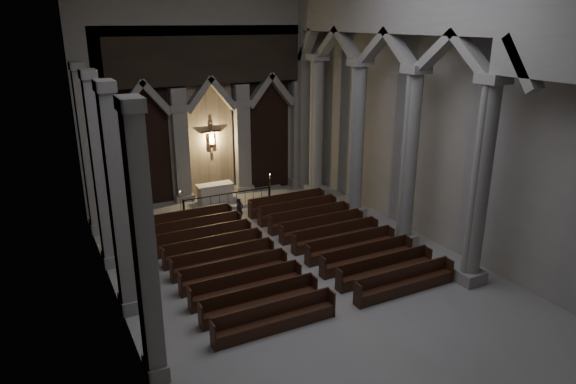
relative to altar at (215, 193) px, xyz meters
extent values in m
plane|color=gray|center=(0.31, -10.61, -0.66)|extent=(24.00, 24.00, 0.00)
cube|color=#98958E|center=(0.31, 1.39, 5.34)|extent=(14.00, 0.10, 12.00)
cube|color=#98958E|center=(-6.69, -10.61, 5.34)|extent=(0.10, 24.00, 12.00)
cube|color=#98958E|center=(7.31, -10.61, 5.34)|extent=(0.10, 24.00, 12.00)
cube|color=gray|center=(-5.09, 0.89, 2.54)|extent=(0.80, 0.50, 6.40)
cube|color=gray|center=(-5.09, 0.89, -0.41)|extent=(1.05, 0.70, 0.50)
cube|color=gray|center=(-5.09, 0.89, 4.69)|extent=(1.00, 0.65, 0.35)
cube|color=gray|center=(-1.49, 0.89, 2.54)|extent=(0.80, 0.50, 6.40)
cube|color=gray|center=(-1.49, 0.89, -0.41)|extent=(1.05, 0.70, 0.50)
cube|color=gray|center=(-1.49, 0.89, 4.69)|extent=(1.00, 0.65, 0.35)
cube|color=gray|center=(2.11, 0.89, 2.54)|extent=(0.80, 0.50, 6.40)
cube|color=gray|center=(2.11, 0.89, -0.41)|extent=(1.05, 0.70, 0.50)
cube|color=gray|center=(2.11, 0.89, 4.69)|extent=(1.00, 0.65, 0.35)
cube|color=gray|center=(5.71, 0.89, 2.54)|extent=(0.80, 0.50, 6.40)
cube|color=gray|center=(5.71, 0.89, -0.41)|extent=(1.05, 0.70, 0.50)
cube|color=gray|center=(5.71, 0.89, 4.69)|extent=(1.00, 0.65, 0.35)
cube|color=black|center=(-3.29, 1.24, 2.84)|extent=(2.60, 0.15, 7.00)
cube|color=tan|center=(0.31, 1.24, 2.84)|extent=(2.60, 0.15, 7.00)
cube|color=black|center=(3.91, 1.24, 2.84)|extent=(2.60, 0.15, 7.00)
cube|color=black|center=(0.31, 0.89, 7.34)|extent=(12.00, 0.50, 3.00)
cube|color=gray|center=(-5.89, 0.89, 3.84)|extent=(1.60, 0.50, 9.00)
cube|color=gray|center=(6.51, 0.89, 3.84)|extent=(1.60, 0.50, 9.00)
cube|color=gray|center=(0.31, 0.89, 9.84)|extent=(14.00, 0.50, 3.00)
plane|color=#FFC472|center=(0.31, 1.21, 2.84)|extent=(1.50, 0.00, 1.50)
cube|color=#502D1B|center=(0.31, 1.12, 2.84)|extent=(0.13, 0.08, 1.80)
cube|color=#502D1B|center=(0.31, 1.12, 3.19)|extent=(1.10, 0.08, 0.13)
cube|color=tan|center=(0.31, 1.06, 2.79)|extent=(0.26, 0.10, 0.60)
sphere|color=tan|center=(0.31, 1.06, 3.19)|extent=(0.17, 0.17, 0.17)
cylinder|color=tan|center=(0.05, 1.06, 3.16)|extent=(0.45, 0.08, 0.08)
cylinder|color=tan|center=(0.57, 1.06, 3.16)|extent=(0.45, 0.08, 0.08)
cube|color=gray|center=(5.81, -1.11, -0.41)|extent=(1.00, 1.00, 0.50)
cylinder|color=gray|center=(5.81, -1.11, 3.34)|extent=(0.70, 0.70, 7.50)
cube|color=gray|center=(5.81, -1.11, 7.19)|extent=(0.95, 0.95, 0.35)
cube|color=gray|center=(5.81, -5.11, -0.41)|extent=(1.00, 1.00, 0.50)
cylinder|color=gray|center=(5.81, -5.11, 3.34)|extent=(0.70, 0.70, 7.50)
cube|color=gray|center=(5.81, -5.11, 7.19)|extent=(0.95, 0.95, 0.35)
cube|color=gray|center=(5.81, -9.11, -0.41)|extent=(1.00, 1.00, 0.50)
cylinder|color=gray|center=(5.81, -9.11, 3.34)|extent=(0.70, 0.70, 7.50)
cube|color=gray|center=(5.81, -9.11, 7.19)|extent=(0.95, 0.95, 0.35)
cube|color=gray|center=(5.81, -13.11, -0.41)|extent=(1.00, 1.00, 0.50)
cylinder|color=gray|center=(5.81, -13.11, 3.34)|extent=(0.70, 0.70, 7.50)
cube|color=gray|center=(5.81, -13.11, 7.19)|extent=(0.95, 0.95, 0.35)
cube|color=gray|center=(5.81, 0.79, 3.94)|extent=(0.55, 1.20, 9.20)
cube|color=gray|center=(-6.44, -1.11, -0.41)|extent=(0.60, 1.00, 0.50)
cube|color=gray|center=(-6.44, -1.11, 3.34)|extent=(0.50, 0.80, 7.50)
cube|color=gray|center=(-6.44, -1.11, 7.19)|extent=(0.60, 1.00, 0.35)
cube|color=gray|center=(-6.44, -5.11, -0.41)|extent=(0.60, 1.00, 0.50)
cube|color=gray|center=(-6.44, -5.11, 3.34)|extent=(0.50, 0.80, 7.50)
cube|color=gray|center=(-6.44, -5.11, 7.19)|extent=(0.60, 1.00, 0.35)
cube|color=gray|center=(-6.44, -9.11, -0.41)|extent=(0.60, 1.00, 0.50)
cube|color=gray|center=(-6.44, -9.11, 3.34)|extent=(0.50, 0.80, 7.50)
cube|color=gray|center=(-6.44, -9.11, 7.19)|extent=(0.60, 1.00, 0.35)
cube|color=gray|center=(-6.44, -13.11, -0.41)|extent=(0.60, 1.00, 0.50)
cube|color=gray|center=(-6.44, -13.11, 3.34)|extent=(0.50, 0.80, 7.50)
cube|color=gray|center=(-6.44, -13.11, 7.19)|extent=(0.60, 1.00, 0.35)
cube|color=gray|center=(0.31, -0.01, -0.58)|extent=(8.50, 2.60, 0.15)
cube|color=beige|center=(0.00, 0.00, -0.02)|extent=(1.84, 0.72, 0.97)
cube|color=silver|center=(0.00, 0.00, 0.48)|extent=(1.99, 0.80, 0.04)
cube|color=black|center=(0.31, -1.25, 0.27)|extent=(4.90, 0.05, 0.05)
cube|color=black|center=(-2.15, -1.25, -0.17)|extent=(0.09, 0.09, 0.98)
cube|color=black|center=(2.76, -1.25, -0.17)|extent=(0.09, 0.09, 0.98)
cylinder|color=black|center=(-1.65, -1.25, -0.20)|extent=(0.02, 0.02, 0.90)
cylinder|color=black|center=(-1.16, -1.25, -0.20)|extent=(0.02, 0.02, 0.90)
cylinder|color=black|center=(-0.67, -1.25, -0.20)|extent=(0.02, 0.02, 0.90)
cylinder|color=black|center=(-0.18, -1.25, -0.20)|extent=(0.02, 0.02, 0.90)
cylinder|color=black|center=(0.31, -1.25, -0.20)|extent=(0.02, 0.02, 0.90)
cylinder|color=black|center=(0.80, -1.25, -0.20)|extent=(0.02, 0.02, 0.90)
cylinder|color=black|center=(1.29, -1.25, -0.20)|extent=(0.02, 0.02, 0.90)
cylinder|color=black|center=(1.78, -1.25, -0.20)|extent=(0.02, 0.02, 0.90)
cylinder|color=black|center=(2.27, -1.25, -0.20)|extent=(0.02, 0.02, 0.90)
cylinder|color=#955B2D|center=(-2.22, -0.98, -0.64)|extent=(0.23, 0.23, 0.05)
cylinder|color=#955B2D|center=(-2.22, -0.98, -0.08)|extent=(0.03, 0.03, 1.11)
cylinder|color=#955B2D|center=(-2.22, -0.98, 0.47)|extent=(0.12, 0.12, 0.02)
cylinder|color=beige|center=(-2.22, -0.98, 0.58)|extent=(0.05, 0.05, 0.19)
sphere|color=#FFC559|center=(-2.22, -0.98, 0.69)|extent=(0.04, 0.04, 0.04)
cylinder|color=#955B2D|center=(3.01, -0.79, -0.63)|extent=(0.26, 0.26, 0.05)
cylinder|color=#955B2D|center=(3.01, -0.79, -0.01)|extent=(0.04, 0.04, 1.25)
cylinder|color=#955B2D|center=(3.01, -0.79, 0.61)|extent=(0.13, 0.13, 0.02)
cylinder|color=beige|center=(3.01, -0.79, 0.73)|extent=(0.05, 0.05, 0.22)
sphere|color=#FFC559|center=(3.01, -0.79, 0.86)|extent=(0.05, 0.05, 0.05)
cube|color=black|center=(-2.39, -2.95, -0.43)|extent=(4.30, 0.41, 0.46)
cube|color=black|center=(-2.39, -2.76, 0.06)|extent=(4.30, 0.07, 0.51)
cube|color=black|center=(-4.55, -2.95, -0.20)|extent=(0.06, 0.46, 0.92)
cube|color=black|center=(-0.24, -2.95, -0.20)|extent=(0.06, 0.46, 0.92)
cube|color=black|center=(3.01, -2.95, -0.43)|extent=(4.30, 0.41, 0.46)
cube|color=black|center=(3.01, -2.76, 0.06)|extent=(4.30, 0.07, 0.51)
cube|color=black|center=(0.85, -2.95, -0.20)|extent=(0.06, 0.46, 0.92)
cube|color=black|center=(5.16, -2.95, -0.20)|extent=(0.06, 0.46, 0.92)
cube|color=black|center=(-2.39, -4.16, -0.43)|extent=(4.30, 0.41, 0.46)
cube|color=black|center=(-2.39, -3.97, 0.06)|extent=(4.30, 0.07, 0.51)
cube|color=black|center=(-4.55, -4.16, -0.20)|extent=(0.06, 0.46, 0.92)
cube|color=black|center=(-0.24, -4.16, -0.20)|extent=(0.06, 0.46, 0.92)
cube|color=black|center=(3.01, -4.16, -0.43)|extent=(4.30, 0.41, 0.46)
cube|color=black|center=(3.01, -3.97, 0.06)|extent=(4.30, 0.07, 0.51)
cube|color=black|center=(0.85, -4.16, -0.20)|extent=(0.06, 0.46, 0.92)
cube|color=black|center=(5.16, -4.16, -0.20)|extent=(0.06, 0.46, 0.92)
cube|color=black|center=(-2.39, -5.38, -0.43)|extent=(4.30, 0.41, 0.46)
cube|color=black|center=(-2.39, -5.18, 0.06)|extent=(4.30, 0.07, 0.51)
cube|color=black|center=(-4.55, -5.38, -0.20)|extent=(0.06, 0.46, 0.92)
cube|color=black|center=(-0.24, -5.38, -0.20)|extent=(0.06, 0.46, 0.92)
cube|color=black|center=(3.01, -5.38, -0.43)|extent=(4.30, 0.41, 0.46)
cube|color=black|center=(3.01, -5.18, 0.06)|extent=(4.30, 0.07, 0.51)
cube|color=black|center=(0.85, -5.38, -0.20)|extent=(0.06, 0.46, 0.92)
cube|color=black|center=(5.16, -5.38, -0.20)|extent=(0.06, 0.46, 0.92)
cube|color=black|center=(-2.39, -6.59, -0.43)|extent=(4.30, 0.41, 0.46)
cube|color=black|center=(-2.39, -6.39, 0.06)|extent=(4.30, 0.07, 0.51)
cube|color=black|center=(-4.55, -6.59, -0.20)|extent=(0.06, 0.46, 0.92)
cube|color=black|center=(-0.24, -6.59, -0.20)|extent=(0.06, 0.46, 0.92)
cube|color=black|center=(3.01, -6.59, -0.43)|extent=(4.30, 0.41, 0.46)
cube|color=black|center=(3.01, -6.39, 0.06)|extent=(4.30, 0.07, 0.51)
cube|color=black|center=(0.85, -6.59, -0.20)|extent=(0.06, 0.46, 0.92)
cube|color=black|center=(5.16, -6.59, -0.20)|extent=(0.06, 0.46, 0.92)
cube|color=black|center=(-2.39, -7.80, -0.43)|extent=(4.30, 0.41, 0.46)
cube|color=black|center=(-2.39, -7.61, 0.06)|extent=(4.30, 0.07, 0.51)
cube|color=black|center=(-4.55, -7.80, -0.20)|extent=(0.06, 0.46, 0.92)
cube|color=black|center=(-0.24, -7.80, -0.20)|extent=(0.06, 0.46, 0.92)
cube|color=black|center=(3.01, -7.80, -0.43)|extent=(4.30, 0.41, 0.46)
cube|color=black|center=(3.01, -7.61, 0.06)|extent=(4.30, 0.07, 0.51)
cube|color=black|center=(0.85, -7.80, -0.20)|extent=(0.06, 0.46, 0.92)
cube|color=black|center=(5.16, -7.80, -0.20)|extent=(0.06, 0.46, 0.92)
cube|color=black|center=(-2.39, -9.01, -0.43)|extent=(4.30, 0.41, 0.46)
cube|color=black|center=(-2.39, -8.82, 0.06)|extent=(4.30, 0.07, 0.51)
cube|color=black|center=(-4.55, -9.01, -0.20)|extent=(0.06, 0.46, 0.92)
cube|color=black|center=(-0.24, -9.01, -0.20)|extent=(0.06, 0.46, 0.92)
cube|color=black|center=(3.01, -9.01, -0.43)|extent=(4.30, 0.41, 0.46)
cube|color=black|center=(3.01, -8.82, 0.06)|extent=(4.30, 0.07, 0.51)
cube|color=black|center=(0.85, -9.01, -0.20)|extent=(0.06, 0.46, 0.92)
cube|color=black|center=(5.16, -9.01, -0.20)|extent=(0.06, 0.46, 0.92)
cube|color=black|center=(-2.39, -10.23, -0.43)|extent=(4.30, 0.41, 0.46)
cube|color=black|center=(-2.39, -10.03, 0.06)|extent=(4.30, 0.07, 0.51)
cube|color=black|center=(-4.55, -10.23, -0.20)|extent=(0.06, 0.46, 0.92)
cube|color=black|center=(-0.24, -10.23, -0.20)|extent=(0.06, 0.46, 0.92)
cube|color=black|center=(3.01, -10.23, -0.43)|extent=(4.30, 0.41, 0.46)
cube|color=black|center=(3.01, -10.03, 0.06)|extent=(4.30, 0.07, 0.51)
cube|color=black|center=(0.85, -10.23, -0.20)|extent=(0.06, 0.46, 0.92)
cube|color=black|center=(5.16, -10.23, -0.20)|extent=(0.06, 0.46, 0.92)
cube|color=black|center=(-2.39, -11.44, -0.43)|extent=(4.30, 0.41, 0.46)
cube|color=black|center=(-2.39, -11.24, 0.06)|extent=(4.30, 0.07, 0.51)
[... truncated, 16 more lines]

